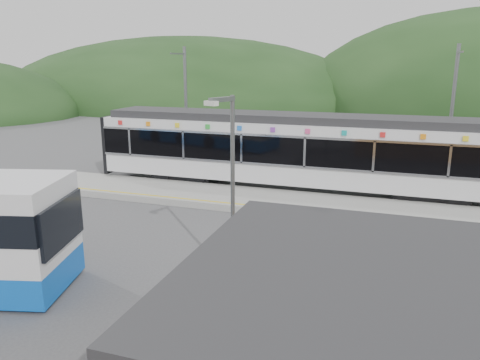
% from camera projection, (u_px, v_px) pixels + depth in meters
% --- Properties ---
extents(ground, '(120.00, 120.00, 0.00)m').
position_uv_depth(ground, '(261.00, 230.00, 17.63)').
color(ground, '#4C4C4F').
rests_on(ground, ground).
extents(hills, '(146.00, 149.00, 26.00)m').
position_uv_depth(hills, '(429.00, 206.00, 20.57)').
color(hills, '#1E3D19').
rests_on(hills, ground).
extents(platform, '(26.00, 3.20, 0.30)m').
position_uv_depth(platform, '(282.00, 202.00, 20.62)').
color(platform, '#9E9E99').
rests_on(platform, ground).
extents(yellow_line, '(26.00, 0.10, 0.01)m').
position_uv_depth(yellow_line, '(274.00, 208.00, 19.39)').
color(yellow_line, yellow).
rests_on(yellow_line, platform).
extents(train, '(20.44, 3.01, 3.74)m').
position_uv_depth(train, '(301.00, 149.00, 22.55)').
color(train, black).
rests_on(train, ground).
extents(catenary_mast_west, '(0.18, 1.80, 7.00)m').
position_uv_depth(catenary_mast_west, '(186.00, 107.00, 26.76)').
color(catenary_mast_west, slate).
rests_on(catenary_mast_west, ground).
extents(catenary_mast_east, '(0.18, 1.80, 7.00)m').
position_uv_depth(catenary_mast_east, '(451.00, 116.00, 22.42)').
color(catenary_mast_east, slate).
rests_on(catenary_mast_east, ground).
extents(lamp_post, '(0.44, 1.01, 5.33)m').
position_uv_depth(lamp_post, '(231.00, 175.00, 12.64)').
color(lamp_post, slate).
rests_on(lamp_post, ground).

